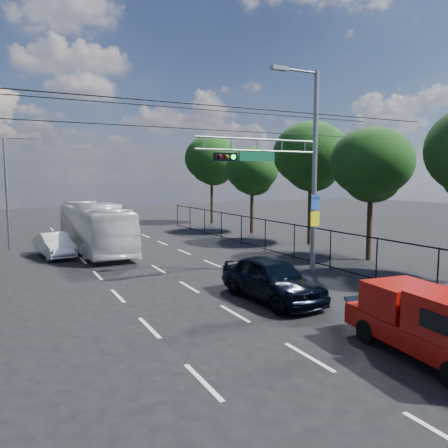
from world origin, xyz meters
TOP-DOWN VIEW (x-y plane):
  - ground at (0.00, 0.00)m, footprint 120.00×120.00m
  - lane_markings at (-0.00, 14.00)m, footprint 6.12×38.00m
  - signal_mast at (5.28, 7.99)m, footprint 6.43×0.39m
  - streetlight_left at (-6.33, 22.00)m, footprint 2.09×0.22m
  - utility_wires at (0.00, 8.83)m, footprint 22.00×5.04m
  - fence_right at (7.60, 12.17)m, footprint 0.06×34.03m
  - tree_right_b at (11.22, 9.02)m, footprint 4.50×4.50m
  - tree_right_c at (11.82, 15.02)m, footprint 5.10×5.10m
  - tree_right_d at (11.42, 22.02)m, footprint 4.32×4.32m
  - tree_right_e at (11.62, 30.02)m, footprint 5.28×5.28m
  - red_pickup at (2.68, -1.59)m, footprint 2.29×5.09m
  - navy_hatchback at (2.00, 4.77)m, footprint 2.20×4.93m
  - white_bus at (-1.77, 18.92)m, footprint 2.78×10.75m
  - white_van at (-4.22, 17.96)m, footprint 1.98×4.31m

SIDE VIEW (x-z plane):
  - ground at x=0.00m, z-range 0.00..0.00m
  - lane_markings at x=0.00m, z-range 0.00..0.01m
  - white_van at x=-4.22m, z-range 0.00..1.37m
  - navy_hatchback at x=2.00m, z-range 0.00..1.65m
  - red_pickup at x=2.68m, z-range 0.06..1.90m
  - fence_right at x=7.60m, z-range 0.03..2.03m
  - white_bus at x=-1.77m, z-range 0.00..2.98m
  - streetlight_left at x=-6.33m, z-range 0.40..7.48m
  - tree_right_d at x=11.42m, z-range 1.34..8.36m
  - tree_right_b at x=11.22m, z-range 1.40..8.71m
  - signal_mast at x=5.28m, z-range 0.49..9.99m
  - tree_right_c at x=11.82m, z-range 1.59..9.88m
  - tree_right_e at x=11.62m, z-range 1.65..10.23m
  - utility_wires at x=0.00m, z-range 6.86..7.60m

